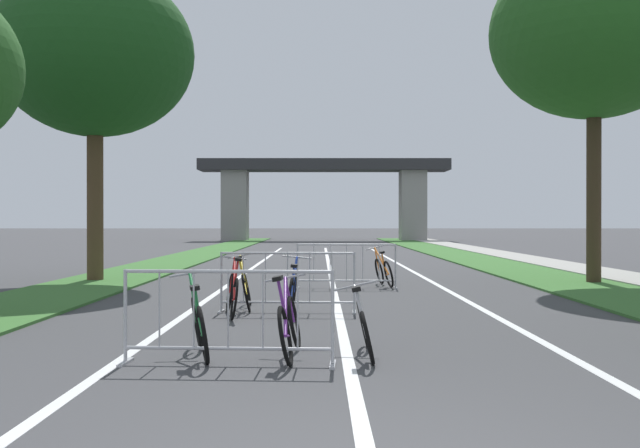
{
  "coord_description": "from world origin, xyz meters",
  "views": [
    {
      "loc": [
        -0.32,
        -4.33,
        1.59
      ],
      "look_at": [
        -0.22,
        19.29,
        1.49
      ],
      "focal_mm": 40.65,
      "sensor_mm": 36.0,
      "label": 1
    }
  ],
  "objects_px": {
    "crowd_barrier_second": "(285,283)",
    "bicycle_yellow_0": "(243,288)",
    "bicycle_green_1": "(196,325)",
    "crowd_barrier_third": "(343,266)",
    "tree_left_maple_mid": "(92,54)",
    "bicycle_red_2": "(229,293)",
    "bicycle_silver_3": "(361,327)",
    "bicycle_blue_6": "(289,293)",
    "tree_right_cypress_far": "(591,32)",
    "bicycle_orange_4": "(381,271)",
    "bicycle_purple_5": "(286,325)",
    "crowd_barrier_nearest": "(225,318)"
  },
  "relations": [
    {
      "from": "crowd_barrier_second",
      "to": "bicycle_blue_6",
      "type": "relative_size",
      "value": 1.44
    },
    {
      "from": "bicycle_green_1",
      "to": "bicycle_red_2",
      "type": "bearing_deg",
      "value": 77.37
    },
    {
      "from": "crowd_barrier_third",
      "to": "bicycle_red_2",
      "type": "xyz_separation_m",
      "value": [
        -2.08,
        -5.0,
        -0.13
      ]
    },
    {
      "from": "bicycle_red_2",
      "to": "bicycle_silver_3",
      "type": "distance_m",
      "value": 4.08
    },
    {
      "from": "crowd_barrier_third",
      "to": "bicycle_yellow_0",
      "type": "xyz_separation_m",
      "value": [
        -1.96,
        -3.98,
        -0.14
      ]
    },
    {
      "from": "tree_left_maple_mid",
      "to": "bicycle_yellow_0",
      "type": "height_order",
      "value": "tree_left_maple_mid"
    },
    {
      "from": "bicycle_purple_5",
      "to": "crowd_barrier_third",
      "type": "bearing_deg",
      "value": 86.41
    },
    {
      "from": "crowd_barrier_nearest",
      "to": "bicycle_red_2",
      "type": "xyz_separation_m",
      "value": [
        -0.45,
        4.07,
        -0.13
      ]
    },
    {
      "from": "tree_left_maple_mid",
      "to": "bicycle_red_2",
      "type": "height_order",
      "value": "tree_left_maple_mid"
    },
    {
      "from": "tree_left_maple_mid",
      "to": "bicycle_green_1",
      "type": "height_order",
      "value": "tree_left_maple_mid"
    },
    {
      "from": "bicycle_green_1",
      "to": "bicycle_orange_4",
      "type": "xyz_separation_m",
      "value": [
        2.95,
        9.12,
        -0.0
      ]
    },
    {
      "from": "crowd_barrier_third",
      "to": "bicycle_silver_3",
      "type": "distance_m",
      "value": 8.58
    },
    {
      "from": "crowd_barrier_third",
      "to": "bicycle_purple_5",
      "type": "distance_m",
      "value": 8.7
    },
    {
      "from": "tree_right_cypress_far",
      "to": "crowd_barrier_nearest",
      "type": "height_order",
      "value": "tree_right_cypress_far"
    },
    {
      "from": "bicycle_red_2",
      "to": "bicycle_orange_4",
      "type": "distance_m",
      "value": 6.28
    },
    {
      "from": "crowd_barrier_third",
      "to": "bicycle_purple_5",
      "type": "height_order",
      "value": "crowd_barrier_third"
    },
    {
      "from": "bicycle_orange_4",
      "to": "tree_right_cypress_far",
      "type": "bearing_deg",
      "value": -1.04
    },
    {
      "from": "tree_left_maple_mid",
      "to": "crowd_barrier_nearest",
      "type": "relative_size",
      "value": 3.43
    },
    {
      "from": "crowd_barrier_second",
      "to": "bicycle_yellow_0",
      "type": "relative_size",
      "value": 1.35
    },
    {
      "from": "tree_right_cypress_far",
      "to": "bicycle_orange_4",
      "type": "distance_m",
      "value": 8.08
    },
    {
      "from": "crowd_barrier_second",
      "to": "bicycle_orange_4",
      "type": "relative_size",
      "value": 1.46
    },
    {
      "from": "tree_left_maple_mid",
      "to": "bicycle_green_1",
      "type": "xyz_separation_m",
      "value": [
        4.49,
        -10.52,
        -5.6
      ]
    },
    {
      "from": "bicycle_green_1",
      "to": "crowd_barrier_third",
      "type": "bearing_deg",
      "value": 63.26
    },
    {
      "from": "bicycle_silver_3",
      "to": "crowd_barrier_third",
      "type": "bearing_deg",
      "value": 90.03
    },
    {
      "from": "crowd_barrier_nearest",
      "to": "bicycle_green_1",
      "type": "bearing_deg",
      "value": 130.18
    },
    {
      "from": "tree_right_cypress_far",
      "to": "bicycle_yellow_0",
      "type": "distance_m",
      "value": 11.43
    },
    {
      "from": "bicycle_red_2",
      "to": "bicycle_blue_6",
      "type": "xyz_separation_m",
      "value": [
        1.0,
        0.06,
        -0.0
      ]
    },
    {
      "from": "tree_right_cypress_far",
      "to": "bicycle_red_2",
      "type": "relative_size",
      "value": 4.93
    },
    {
      "from": "tree_right_cypress_far",
      "to": "bicycle_green_1",
      "type": "relative_size",
      "value": 5.23
    },
    {
      "from": "bicycle_yellow_0",
      "to": "bicycle_orange_4",
      "type": "relative_size",
      "value": 1.08
    },
    {
      "from": "tree_right_cypress_far",
      "to": "bicycle_yellow_0",
      "type": "height_order",
      "value": "tree_right_cypress_far"
    },
    {
      "from": "crowd_barrier_nearest",
      "to": "bicycle_blue_6",
      "type": "relative_size",
      "value": 1.44
    },
    {
      "from": "bicycle_yellow_0",
      "to": "crowd_barrier_nearest",
      "type": "bearing_deg",
      "value": -91.1
    },
    {
      "from": "tree_left_maple_mid",
      "to": "bicycle_green_1",
      "type": "bearing_deg",
      "value": -66.89
    },
    {
      "from": "crowd_barrier_third",
      "to": "bicycle_red_2",
      "type": "height_order",
      "value": "crowd_barrier_third"
    },
    {
      "from": "bicycle_red_2",
      "to": "bicycle_silver_3",
      "type": "xyz_separation_m",
      "value": [
        1.98,
        -3.57,
        -0.04
      ]
    },
    {
      "from": "tree_right_cypress_far",
      "to": "bicycle_yellow_0",
      "type": "bearing_deg",
      "value": -147.88
    },
    {
      "from": "crowd_barrier_second",
      "to": "bicycle_purple_5",
      "type": "distance_m",
      "value": 4.12
    },
    {
      "from": "crowd_barrier_second",
      "to": "bicycle_purple_5",
      "type": "relative_size",
      "value": 1.34
    },
    {
      "from": "bicycle_silver_3",
      "to": "bicycle_blue_6",
      "type": "distance_m",
      "value": 3.76
    },
    {
      "from": "crowd_barrier_nearest",
      "to": "bicycle_orange_4",
      "type": "height_order",
      "value": "crowd_barrier_nearest"
    },
    {
      "from": "tree_right_cypress_far",
      "to": "bicycle_purple_5",
      "type": "bearing_deg",
      "value": -126.43
    },
    {
      "from": "tree_right_cypress_far",
      "to": "crowd_barrier_second",
      "type": "relative_size",
      "value": 3.61
    },
    {
      "from": "bicycle_orange_4",
      "to": "bicycle_blue_6",
      "type": "bearing_deg",
      "value": -118.53
    },
    {
      "from": "crowd_barrier_second",
      "to": "bicycle_purple_5",
      "type": "xyz_separation_m",
      "value": [
        0.21,
        -4.11,
        -0.15
      ]
    },
    {
      "from": "crowd_barrier_third",
      "to": "tree_right_cypress_far",
      "type": "bearing_deg",
      "value": 10.84
    },
    {
      "from": "bicycle_blue_6",
      "to": "tree_right_cypress_far",
      "type": "bearing_deg",
      "value": 41.22
    },
    {
      "from": "tree_right_cypress_far",
      "to": "bicycle_green_1",
      "type": "distance_m",
      "value": 14.19
    },
    {
      "from": "bicycle_yellow_0",
      "to": "bicycle_silver_3",
      "type": "xyz_separation_m",
      "value": [
        1.86,
        -4.6,
        -0.04
      ]
    },
    {
      "from": "crowd_barrier_nearest",
      "to": "bicycle_green_1",
      "type": "relative_size",
      "value": 1.45
    }
  ]
}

